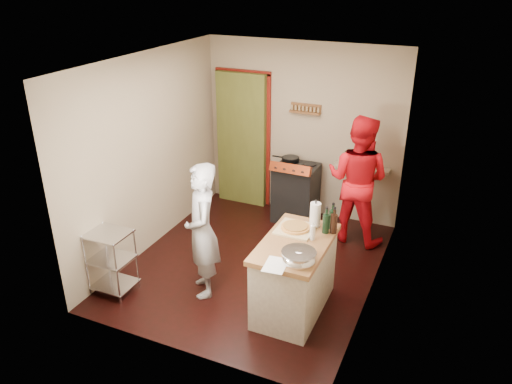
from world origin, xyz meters
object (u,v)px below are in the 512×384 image
Objects in this scene: stove at (296,192)px; person_red at (358,180)px; wire_shelving at (111,259)px; person_stripe at (202,231)px; island at (295,274)px.

stove is 0.56× the size of person_red.
stove reaches higher than wire_shelving.
wire_shelving is 0.45× the size of person_red.
stove is 2.24m from person_stripe.
person_stripe reaches higher than wire_shelving.
person_red is (0.95, -0.22, 0.45)m from stove.
wire_shelving is at bearing 54.30° from person_red.
person_stripe is 2.35m from person_red.
person_red reaches higher than person_stripe.
person_red reaches higher than stove.
island is at bearing -70.49° from stove.
stove is at bearing 135.12° from person_stripe.
island is 1.91m from person_red.
person_stripe is at bearing 64.13° from person_red.
island is at bearing 91.16° from person_red.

